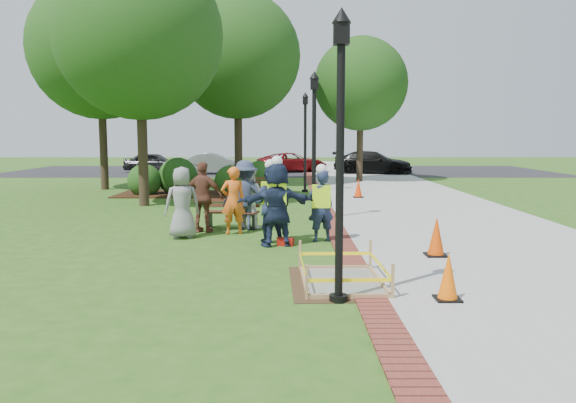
{
  "coord_description": "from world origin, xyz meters",
  "views": [
    {
      "loc": [
        0.49,
        -11.14,
        2.48
      ],
      "look_at": [
        0.5,
        1.2,
        1.0
      ],
      "focal_mm": 35.0,
      "sensor_mm": 36.0,
      "label": 1
    }
  ],
  "objects_px": {
    "bench_near": "(232,219)",
    "hivis_worker_a": "(277,202)",
    "wet_concrete_pad": "(342,269)",
    "hivis_worker_b": "(321,203)",
    "lamp_near": "(340,134)",
    "hivis_worker_c": "(270,201)",
    "cone_front": "(448,278)"
  },
  "relations": [
    {
      "from": "wet_concrete_pad",
      "to": "cone_front",
      "type": "relative_size",
      "value": 3.17
    },
    {
      "from": "wet_concrete_pad",
      "to": "cone_front",
      "type": "height_order",
      "value": "cone_front"
    },
    {
      "from": "wet_concrete_pad",
      "to": "bench_near",
      "type": "bearing_deg",
      "value": 113.41
    },
    {
      "from": "bench_near",
      "to": "hivis_worker_a",
      "type": "xyz_separation_m",
      "value": [
        1.24,
        -2.35,
        0.75
      ]
    },
    {
      "from": "hivis_worker_a",
      "to": "hivis_worker_b",
      "type": "relative_size",
      "value": 1.12
    },
    {
      "from": "hivis_worker_b",
      "to": "lamp_near",
      "type": "bearing_deg",
      "value": -90.2
    },
    {
      "from": "cone_front",
      "to": "hivis_worker_c",
      "type": "relative_size",
      "value": 0.39
    },
    {
      "from": "wet_concrete_pad",
      "to": "hivis_worker_b",
      "type": "relative_size",
      "value": 1.3
    },
    {
      "from": "cone_front",
      "to": "hivis_worker_c",
      "type": "bearing_deg",
      "value": 120.87
    },
    {
      "from": "hivis_worker_a",
      "to": "hivis_worker_b",
      "type": "distance_m",
      "value": 1.14
    },
    {
      "from": "bench_near",
      "to": "hivis_worker_c",
      "type": "xyz_separation_m",
      "value": [
        1.08,
        -1.85,
        0.7
      ]
    },
    {
      "from": "wet_concrete_pad",
      "to": "bench_near",
      "type": "height_order",
      "value": "bench_near"
    },
    {
      "from": "cone_front",
      "to": "wet_concrete_pad",
      "type": "bearing_deg",
      "value": 145.56
    },
    {
      "from": "bench_near",
      "to": "cone_front",
      "type": "xyz_separation_m",
      "value": [
        3.87,
        -6.52,
        0.11
      ]
    },
    {
      "from": "cone_front",
      "to": "lamp_near",
      "type": "bearing_deg",
      "value": -179.39
    },
    {
      "from": "lamp_near",
      "to": "hivis_worker_a",
      "type": "xyz_separation_m",
      "value": [
        -0.99,
        4.18,
        -1.49
      ]
    },
    {
      "from": "wet_concrete_pad",
      "to": "hivis_worker_c",
      "type": "bearing_deg",
      "value": 109.66
    },
    {
      "from": "bench_near",
      "to": "hivis_worker_a",
      "type": "relative_size",
      "value": 0.73
    },
    {
      "from": "cone_front",
      "to": "lamp_near",
      "type": "distance_m",
      "value": 2.68
    },
    {
      "from": "bench_near",
      "to": "hivis_worker_c",
      "type": "height_order",
      "value": "hivis_worker_c"
    },
    {
      "from": "wet_concrete_pad",
      "to": "hivis_worker_c",
      "type": "height_order",
      "value": "hivis_worker_c"
    },
    {
      "from": "hivis_worker_b",
      "to": "hivis_worker_c",
      "type": "relative_size",
      "value": 0.94
    },
    {
      "from": "wet_concrete_pad",
      "to": "bench_near",
      "type": "distance_m",
      "value": 5.99
    },
    {
      "from": "hivis_worker_a",
      "to": "hivis_worker_c",
      "type": "height_order",
      "value": "hivis_worker_a"
    },
    {
      "from": "hivis_worker_b",
      "to": "hivis_worker_c",
      "type": "bearing_deg",
      "value": -179.61
    },
    {
      "from": "cone_front",
      "to": "hivis_worker_a",
      "type": "relative_size",
      "value": 0.37
    },
    {
      "from": "wet_concrete_pad",
      "to": "cone_front",
      "type": "xyz_separation_m",
      "value": [
        1.49,
        -1.02,
        0.12
      ]
    },
    {
      "from": "lamp_near",
      "to": "wet_concrete_pad",
      "type": "bearing_deg",
      "value": 81.92
    },
    {
      "from": "lamp_near",
      "to": "hivis_worker_c",
      "type": "distance_m",
      "value": 5.06
    },
    {
      "from": "wet_concrete_pad",
      "to": "hivis_worker_c",
      "type": "xyz_separation_m",
      "value": [
        -1.3,
        3.65,
        0.71
      ]
    },
    {
      "from": "lamp_near",
      "to": "hivis_worker_a",
      "type": "relative_size",
      "value": 2.11
    },
    {
      "from": "wet_concrete_pad",
      "to": "hivis_worker_c",
      "type": "distance_m",
      "value": 3.94
    }
  ]
}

